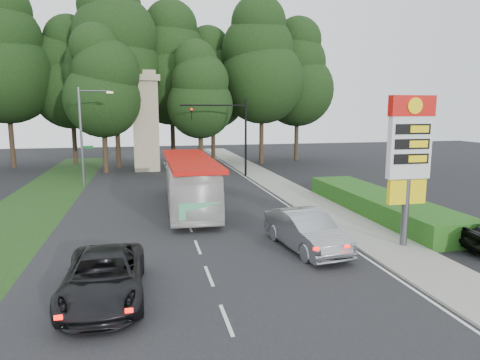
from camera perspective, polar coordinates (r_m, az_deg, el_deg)
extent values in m
plane|color=black|center=(16.15, -3.88, -13.37)|extent=(120.00, 120.00, 0.00)
cube|color=black|center=(27.54, -7.70, -3.77)|extent=(14.00, 80.00, 0.02)
cube|color=gray|center=(29.45, 9.02, -2.83)|extent=(3.00, 80.00, 0.12)
cube|color=#193814|center=(34.11, -24.73, -2.00)|extent=(5.00, 50.00, 0.02)
cube|color=#1D4C14|center=(27.14, 18.09, -3.07)|extent=(3.00, 14.00, 1.20)
cylinder|color=#59595E|center=(20.77, 21.16, -4.17)|extent=(0.32, 0.32, 3.20)
cube|color=yellow|center=(20.57, 21.32, -1.46)|extent=(1.80, 0.25, 1.10)
cube|color=silver|center=(20.31, 21.66, 4.09)|extent=(2.00, 0.35, 2.80)
cube|color=red|center=(20.25, 21.97, 9.17)|extent=(2.10, 0.40, 0.90)
cylinder|color=yellow|center=(20.07, 22.33, 9.15)|extent=(0.70, 0.05, 0.70)
cube|color=black|center=(20.11, 22.10, 6.31)|extent=(1.70, 0.04, 0.45)
cube|color=black|center=(20.15, 21.99, 4.46)|extent=(1.70, 0.04, 0.45)
cube|color=black|center=(20.21, 21.87, 2.63)|extent=(1.70, 0.04, 0.45)
cylinder|color=black|center=(39.90, 0.77, 5.61)|extent=(0.20, 0.20, 7.20)
cylinder|color=black|center=(39.23, -3.55, 9.91)|extent=(6.00, 0.14, 0.14)
imported|color=black|center=(38.96, -6.50, 9.51)|extent=(0.18, 0.22, 1.10)
sphere|color=#FF0C05|center=(38.81, -6.47, 9.36)|extent=(0.18, 0.18, 0.18)
cylinder|color=#59595E|center=(37.14, -20.40, 5.36)|extent=(0.20, 0.20, 8.00)
cylinder|color=#59595E|center=(36.96, -18.86, 11.17)|extent=(2.40, 0.12, 0.12)
cube|color=#FFE599|center=(36.85, -16.96, 11.12)|extent=(0.50, 0.22, 0.14)
cube|color=#0C591E|center=(37.14, -19.64, 4.16)|extent=(0.85, 0.04, 0.22)
cube|color=#0C591E|center=(37.67, -20.21, 3.74)|extent=(0.04, 0.85, 0.22)
cube|color=gray|center=(44.77, -12.42, 6.96)|extent=(2.50, 2.50, 9.00)
cube|color=gray|center=(44.84, -12.64, 13.10)|extent=(3.00, 3.00, 0.60)
cube|color=gray|center=(44.87, -12.67, 13.74)|extent=(2.20, 2.20, 0.50)
cylinder|color=#2D2116|center=(51.70, -28.16, 4.87)|extent=(0.50, 0.50, 6.30)
sphere|color=black|center=(51.72, -28.73, 12.03)|extent=(9.80, 9.80, 9.80)
sphere|color=black|center=(52.07, -29.04, 15.87)|extent=(8.40, 8.40, 8.40)
sphere|color=black|center=(52.54, -29.32, 19.07)|extent=(6.30, 6.30, 6.30)
cylinder|color=#2D2116|center=(52.44, -21.20, 4.90)|extent=(0.50, 0.50, 5.40)
sphere|color=black|center=(52.35, -21.57, 10.96)|extent=(8.40, 8.40, 8.40)
sphere|color=black|center=(52.55, -21.77, 14.23)|extent=(7.20, 7.20, 7.20)
sphere|color=black|center=(52.86, -21.95, 16.98)|extent=(5.40, 5.40, 5.40)
cylinder|color=#2D2116|center=(47.91, -15.99, 5.46)|extent=(0.50, 0.50, 6.48)
sphere|color=black|center=(47.95, -16.36, 13.42)|extent=(10.08, 10.08, 10.08)
sphere|color=black|center=(48.36, -16.57, 17.67)|extent=(8.64, 8.64, 8.64)
sphere|color=black|center=(48.91, -16.75, 21.21)|extent=(6.48, 6.48, 6.48)
cylinder|color=#2D2116|center=(49.94, -8.94, 5.54)|extent=(0.50, 0.50, 5.94)
sphere|color=black|center=(49.91, -9.12, 12.55)|extent=(9.24, 9.24, 9.24)
sphere|color=black|center=(50.21, -9.22, 16.31)|extent=(7.92, 7.92, 7.92)
sphere|color=black|center=(50.63, -9.31, 19.46)|extent=(5.94, 5.94, 5.94)
cylinder|color=#2D2116|center=(52.50, -3.60, 5.43)|extent=(0.50, 0.50, 5.22)
sphere|color=black|center=(52.41, -3.66, 11.29)|extent=(8.12, 8.12, 8.12)
sphere|color=black|center=(52.58, -3.69, 14.45)|extent=(6.96, 6.96, 6.96)
sphere|color=black|center=(52.85, -3.72, 17.11)|extent=(5.22, 5.22, 5.22)
cylinder|color=#2D2116|center=(49.63, 2.87, 5.72)|extent=(0.50, 0.50, 6.12)
sphere|color=black|center=(49.62, 2.93, 12.99)|extent=(9.52, 9.52, 9.52)
sphere|color=black|center=(49.95, 2.97, 16.89)|extent=(8.16, 8.16, 8.16)
sphere|color=black|center=(50.41, 3.00, 20.14)|extent=(6.12, 6.12, 6.12)
cylinder|color=#2D2116|center=(53.07, 7.53, 5.60)|extent=(0.50, 0.50, 5.58)
sphere|color=black|center=(53.01, 7.66, 11.80)|extent=(8.68, 8.68, 8.68)
sphere|color=black|center=(53.23, 7.74, 15.13)|extent=(7.44, 7.44, 7.44)
sphere|color=black|center=(53.56, 7.80, 17.94)|extent=(5.58, 5.58, 5.58)
cylinder|color=#2D2116|center=(44.07, -17.53, 3.89)|extent=(0.50, 0.50, 4.68)
sphere|color=black|center=(43.91, -17.85, 10.15)|extent=(7.28, 7.28, 7.28)
sphere|color=black|center=(44.04, -18.02, 13.53)|extent=(6.24, 6.24, 6.24)
sphere|color=black|center=(44.27, -18.17, 16.38)|extent=(4.68, 4.68, 4.68)
cylinder|color=#2D2116|center=(44.78, -5.24, 4.14)|extent=(0.50, 0.50, 4.32)
sphere|color=black|center=(44.60, -5.33, 9.83)|extent=(6.72, 6.72, 6.72)
sphere|color=black|center=(44.68, -5.38, 12.91)|extent=(5.76, 5.76, 5.76)
sphere|color=black|center=(44.85, -5.42, 15.51)|extent=(4.32, 4.32, 4.32)
imported|color=silver|center=(27.18, -6.71, -0.46)|extent=(3.15, 11.73, 3.24)
imported|color=#96979D|center=(19.51, 8.78, -6.68)|extent=(2.52, 5.52, 1.76)
imported|color=black|center=(15.20, -17.69, -12.16)|extent=(2.60, 5.59, 1.55)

